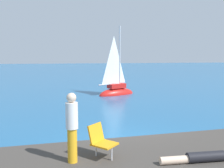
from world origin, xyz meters
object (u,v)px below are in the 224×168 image
Objects in this scene: person_standing at (72,126)px; sailboat_near at (116,91)px; beach_chair at (101,139)px; person_sunbather at (200,157)px.

sailboat_near is at bearing 107.29° from person_standing.
beach_chair is at bearing 45.22° from person_standing.
sailboat_near is 3.93× the size of person_standing.
person_sunbather is 2.21× the size of beach_chair.
sailboat_near is 3.62× the size of person_sunbather.
person_standing reaches higher than beach_chair.
sailboat_near is at bearing 122.63° from beach_chair.
sailboat_near is 7.98× the size of beach_chair.
beach_chair is (0.67, 0.17, -0.42)m from person_standing.
person_sunbather is (-0.88, -15.68, 0.78)m from sailboat_near.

